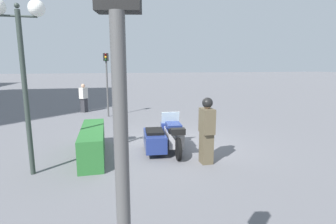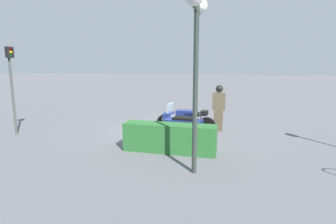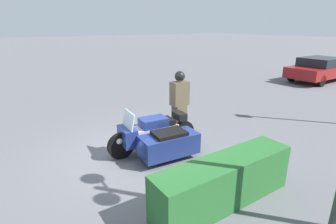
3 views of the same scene
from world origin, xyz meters
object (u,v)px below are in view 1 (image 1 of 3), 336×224
(police_motorcycle, at_px, (164,136))
(hedge_bush_curbside, at_px, (93,143))
(twin_lamp_post, at_px, (20,38))
(traffic_light_far, at_px, (122,144))
(pedestrian_bystander, at_px, (84,98))
(officer_rider, at_px, (207,129))
(traffic_light_near, at_px, (107,75))

(police_motorcycle, xyz_separation_m, hedge_bush_curbside, (-0.05, 2.20, -0.04))
(twin_lamp_post, height_order, traffic_light_far, twin_lamp_post)
(pedestrian_bystander, bearing_deg, hedge_bush_curbside, 128.31)
(officer_rider, bearing_deg, traffic_light_far, -117.71)
(traffic_light_near, distance_m, pedestrian_bystander, 2.59)
(twin_lamp_post, bearing_deg, pedestrian_bystander, -3.82)
(police_motorcycle, relative_size, twin_lamp_post, 0.57)
(police_motorcycle, relative_size, traffic_light_near, 0.73)
(hedge_bush_curbside, distance_m, twin_lamp_post, 3.42)
(traffic_light_far, bearing_deg, twin_lamp_post, 33.30)
(officer_rider, distance_m, twin_lamp_post, 5.18)
(hedge_bush_curbside, bearing_deg, traffic_light_far, -175.02)
(officer_rider, relative_size, traffic_light_far, 0.54)
(police_motorcycle, bearing_deg, officer_rider, -139.62)
(hedge_bush_curbside, distance_m, traffic_light_far, 6.61)
(traffic_light_near, relative_size, pedestrian_bystander, 2.01)
(police_motorcycle, distance_m, officer_rider, 1.71)
(police_motorcycle, height_order, twin_lamp_post, twin_lamp_post)
(officer_rider, height_order, twin_lamp_post, twin_lamp_post)
(twin_lamp_post, distance_m, traffic_light_far, 5.81)
(police_motorcycle, xyz_separation_m, traffic_light_near, (6.19, 1.69, 1.72))
(traffic_light_near, bearing_deg, pedestrian_bystander, -133.77)
(hedge_bush_curbside, xyz_separation_m, twin_lamp_post, (-0.99, 1.45, 2.93))
(traffic_light_far, bearing_deg, police_motorcycle, -1.71)
(hedge_bush_curbside, height_order, traffic_light_near, traffic_light_near)
(police_motorcycle, bearing_deg, traffic_light_far, 170.56)
(police_motorcycle, height_order, hedge_bush_curbside, police_motorcycle)
(police_motorcycle, xyz_separation_m, traffic_light_far, (-6.38, 1.65, 1.80))
(traffic_light_far, height_order, pedestrian_bystander, traffic_light_far)
(officer_rider, bearing_deg, pedestrian_bystander, 112.81)
(hedge_bush_curbside, height_order, pedestrian_bystander, pedestrian_bystander)
(hedge_bush_curbside, xyz_separation_m, traffic_light_far, (-6.33, -0.55, 1.83))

